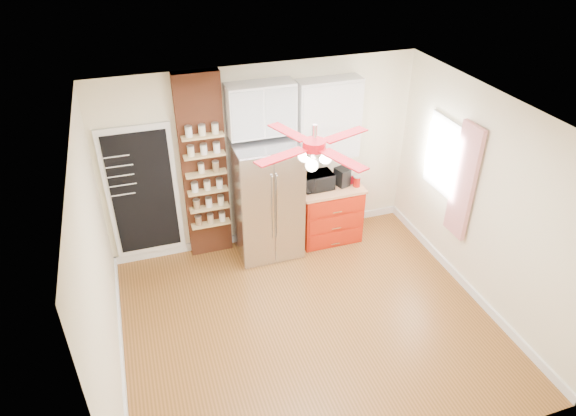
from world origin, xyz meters
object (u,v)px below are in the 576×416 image
object	(u,v)px
red_cabinet	(328,212)
pantry_jar_oats	(201,168)
coffee_maker	(342,177)
toaster_oven	(317,181)
ceiling_fan	(314,146)
fridge	(267,200)
canister_left	(357,182)

from	to	relation	value
red_cabinet	pantry_jar_oats	distance (m)	2.08
red_cabinet	coffee_maker	distance (m)	0.61
toaster_oven	pantry_jar_oats	world-z (taller)	pantry_jar_oats
toaster_oven	pantry_jar_oats	distance (m)	1.68
pantry_jar_oats	red_cabinet	bearing A→B (deg)	-3.35
red_cabinet	ceiling_fan	bearing A→B (deg)	-118.71
fridge	canister_left	world-z (taller)	fridge
fridge	red_cabinet	world-z (taller)	fridge
canister_left	pantry_jar_oats	size ratio (longest dim) A/B	1.19
red_cabinet	coffee_maker	size ratio (longest dim) A/B	3.54
ceiling_fan	pantry_jar_oats	size ratio (longest dim) A/B	10.95
canister_left	toaster_oven	bearing A→B (deg)	167.92
toaster_oven	pantry_jar_oats	xyz separation A→B (m)	(-1.63, 0.11, 0.41)
fridge	coffee_maker	world-z (taller)	fridge
fridge	pantry_jar_oats	size ratio (longest dim) A/B	13.68
red_cabinet	coffee_maker	xyz separation A→B (m)	(0.18, -0.02, 0.58)
toaster_oven	canister_left	distance (m)	0.58
red_cabinet	pantry_jar_oats	bearing A→B (deg)	176.65
coffee_maker	canister_left	xyz separation A→B (m)	(0.19, -0.10, -0.06)
fridge	toaster_oven	world-z (taller)	fridge
red_cabinet	toaster_oven	xyz separation A→B (m)	(-0.20, -0.01, 0.57)
canister_left	pantry_jar_oats	xyz separation A→B (m)	(-2.20, 0.23, 0.46)
toaster_oven	coffee_maker	size ratio (longest dim) A/B	1.65
ceiling_fan	coffee_maker	world-z (taller)	ceiling_fan
fridge	ceiling_fan	size ratio (longest dim) A/B	1.25
fridge	canister_left	bearing A→B (deg)	-3.32
ceiling_fan	toaster_oven	distance (m)	2.30
fridge	coffee_maker	xyz separation A→B (m)	(1.15, 0.03, 0.16)
red_cabinet	ceiling_fan	xyz separation A→B (m)	(-0.92, -1.68, 1.97)
fridge	canister_left	size ratio (longest dim) A/B	11.54
fridge	red_cabinet	bearing A→B (deg)	2.95
fridge	ceiling_fan	world-z (taller)	ceiling_fan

